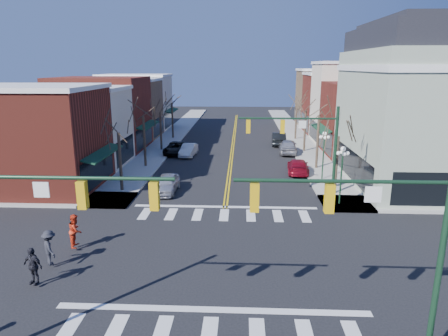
# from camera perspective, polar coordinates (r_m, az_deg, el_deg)

# --- Properties ---
(ground) EXTENTS (160.00, 160.00, 0.00)m
(ground) POSITION_cam_1_polar(r_m,az_deg,el_deg) (21.44, -0.75, -12.70)
(ground) COLOR black
(ground) RESTS_ON ground
(sidewalk_left) EXTENTS (3.50, 70.00, 0.15)m
(sidewalk_left) POSITION_cam_1_polar(r_m,az_deg,el_deg) (41.44, -11.27, 0.59)
(sidewalk_left) COLOR #9E9B93
(sidewalk_left) RESTS_ON ground
(sidewalk_right) EXTENTS (3.50, 70.00, 0.15)m
(sidewalk_right) POSITION_cam_1_polar(r_m,az_deg,el_deg) (40.95, 13.25, 0.31)
(sidewalk_right) COLOR #9E9B93
(sidewalk_right) RESTS_ON ground
(bldg_left_brick_a) EXTENTS (10.00, 8.50, 8.00)m
(bldg_left_brick_a) POSITION_cam_1_polar(r_m,az_deg,el_deg) (35.49, -25.45, 3.64)
(bldg_left_brick_a) COLOR maroon
(bldg_left_brick_a) RESTS_ON ground
(bldg_left_stucco_a) EXTENTS (10.00, 7.00, 7.50)m
(bldg_left_stucco_a) POSITION_cam_1_polar(r_m,az_deg,el_deg) (42.42, -20.60, 5.32)
(bldg_left_stucco_a) COLOR beige
(bldg_left_stucco_a) RESTS_ON ground
(bldg_left_brick_b) EXTENTS (10.00, 9.00, 8.50)m
(bldg_left_brick_b) POSITION_cam_1_polar(r_m,az_deg,el_deg) (49.75, -17.09, 7.40)
(bldg_left_brick_b) COLOR maroon
(bldg_left_brick_b) RESTS_ON ground
(bldg_left_tan) EXTENTS (10.00, 7.50, 7.80)m
(bldg_left_tan) POSITION_cam_1_polar(r_m,az_deg,el_deg) (57.58, -14.34, 8.10)
(bldg_left_tan) COLOR #86694A
(bldg_left_tan) RESTS_ON ground
(bldg_left_stucco_b) EXTENTS (10.00, 8.00, 8.20)m
(bldg_left_stucco_b) POSITION_cam_1_polar(r_m,az_deg,el_deg) (64.98, -12.38, 9.06)
(bldg_left_stucco_b) COLOR beige
(bldg_left_stucco_b) RESTS_ON ground
(bldg_right_brick_a) EXTENTS (10.00, 8.50, 8.00)m
(bldg_right_brick_a) POSITION_cam_1_polar(r_m,az_deg,el_deg) (47.40, 20.37, 6.51)
(bldg_right_brick_a) COLOR maroon
(bldg_right_brick_a) RESTS_ON ground
(bldg_right_stucco) EXTENTS (10.00, 7.00, 10.00)m
(bldg_right_stucco) POSITION_cam_1_polar(r_m,az_deg,el_deg) (54.69, 18.05, 8.70)
(bldg_right_stucco) COLOR beige
(bldg_right_stucco) RESTS_ON ground
(bldg_right_brick_b) EXTENTS (10.00, 8.00, 8.50)m
(bldg_right_brick_b) POSITION_cam_1_polar(r_m,az_deg,el_deg) (61.99, 16.20, 8.73)
(bldg_right_brick_b) COLOR maroon
(bldg_right_brick_b) RESTS_ON ground
(bldg_right_tan) EXTENTS (10.00, 8.00, 9.00)m
(bldg_right_tan) POSITION_cam_1_polar(r_m,az_deg,el_deg) (69.75, 14.71, 9.60)
(bldg_right_tan) COLOR #86694A
(bldg_right_tan) RESTS_ON ground
(victorian_corner) EXTENTS (12.25, 14.25, 13.30)m
(victorian_corner) POSITION_cam_1_polar(r_m,az_deg,el_deg) (37.03, 27.40, 7.99)
(victorian_corner) COLOR #98A58F
(victorian_corner) RESTS_ON ground
(traffic_mast_near_left) EXTENTS (6.60, 0.28, 7.20)m
(traffic_mast_near_left) POSITION_cam_1_polar(r_m,az_deg,el_deg) (14.36, -25.61, -7.72)
(traffic_mast_near_left) COLOR #14331E
(traffic_mast_near_left) RESTS_ON ground
(traffic_mast_near_right) EXTENTS (6.60, 0.28, 7.20)m
(traffic_mast_near_right) POSITION_cam_1_polar(r_m,az_deg,el_deg) (13.44, 21.77, -8.79)
(traffic_mast_near_right) COLOR #14331E
(traffic_mast_near_right) RESTS_ON ground
(traffic_mast_far_right) EXTENTS (6.60, 0.28, 7.20)m
(traffic_mast_far_right) POSITION_cam_1_polar(r_m,az_deg,el_deg) (27.29, 11.88, 3.40)
(traffic_mast_far_right) COLOR #14331E
(traffic_mast_far_right) RESTS_ON ground
(lamppost_corner) EXTENTS (0.36, 0.36, 4.33)m
(lamppost_corner) POSITION_cam_1_polar(r_m,az_deg,el_deg) (29.25, 16.51, 0.34)
(lamppost_corner) COLOR #14331E
(lamppost_corner) RESTS_ON ground
(lamppost_midblock) EXTENTS (0.36, 0.36, 4.33)m
(lamppost_midblock) POSITION_cam_1_polar(r_m,az_deg,el_deg) (35.44, 14.08, 2.89)
(lamppost_midblock) COLOR #14331E
(lamppost_midblock) RESTS_ON ground
(tree_left_a) EXTENTS (0.24, 0.24, 4.76)m
(tree_left_a) POSITION_cam_1_polar(r_m,az_deg,el_deg) (32.39, -14.59, 0.74)
(tree_left_a) COLOR #382B21
(tree_left_a) RESTS_ON ground
(tree_left_b) EXTENTS (0.24, 0.24, 5.04)m
(tree_left_b) POSITION_cam_1_polar(r_m,az_deg,el_deg) (39.90, -11.29, 3.65)
(tree_left_b) COLOR #382B21
(tree_left_b) RESTS_ON ground
(tree_left_c) EXTENTS (0.24, 0.24, 4.55)m
(tree_left_c) POSITION_cam_1_polar(r_m,az_deg,el_deg) (47.63, -9.01, 5.17)
(tree_left_c) COLOR #382B21
(tree_left_c) RESTS_ON ground
(tree_left_d) EXTENTS (0.24, 0.24, 4.90)m
(tree_left_d) POSITION_cam_1_polar(r_m,az_deg,el_deg) (55.38, -7.37, 6.68)
(tree_left_d) COLOR #382B21
(tree_left_d) RESTS_ON ground
(tree_right_a) EXTENTS (0.24, 0.24, 4.62)m
(tree_right_a) POSITION_cam_1_polar(r_m,az_deg,el_deg) (31.80, 15.73, 0.28)
(tree_right_a) COLOR #382B21
(tree_right_a) RESTS_ON ground
(tree_right_b) EXTENTS (0.24, 0.24, 5.18)m
(tree_right_b) POSITION_cam_1_polar(r_m,az_deg,el_deg) (39.40, 13.22, 3.51)
(tree_right_b) COLOR #382B21
(tree_right_b) RESTS_ON ground
(tree_right_c) EXTENTS (0.24, 0.24, 4.83)m
(tree_right_c) POSITION_cam_1_polar(r_m,az_deg,el_deg) (47.20, 11.48, 5.14)
(tree_right_c) COLOR #382B21
(tree_right_c) RESTS_ON ground
(tree_right_d) EXTENTS (0.24, 0.24, 4.97)m
(tree_right_d) POSITION_cam_1_polar(r_m,az_deg,el_deg) (55.02, 10.25, 6.56)
(tree_right_d) COLOR #382B21
(tree_right_d) RESTS_ON ground
(car_left_near) EXTENTS (1.76, 4.21, 1.43)m
(car_left_near) POSITION_cam_1_polar(r_m,az_deg,el_deg) (31.93, -8.22, -2.23)
(car_left_near) COLOR silver
(car_left_near) RESTS_ON ground
(car_left_mid) EXTENTS (1.77, 4.15, 1.33)m
(car_left_mid) POSITION_cam_1_polar(r_m,az_deg,el_deg) (44.61, -5.09, 2.56)
(car_left_mid) COLOR silver
(car_left_mid) RESTS_ON ground
(car_left_far) EXTENTS (2.42, 4.93, 1.35)m
(car_left_far) POSITION_cam_1_polar(r_m,az_deg,el_deg) (45.79, -6.92, 2.83)
(car_left_far) COLOR black
(car_left_far) RESTS_ON ground
(car_right_near) EXTENTS (2.26, 4.75, 1.34)m
(car_right_near) POSITION_cam_1_polar(r_m,az_deg,el_deg) (37.84, 10.53, 0.24)
(car_right_near) COLOR maroon
(car_right_near) RESTS_ON ground
(car_right_mid) EXTENTS (2.31, 4.99, 1.65)m
(car_right_mid) POSITION_cam_1_polar(r_m,az_deg,el_deg) (46.19, 9.12, 3.05)
(car_right_mid) COLOR #ABAAAF
(car_right_mid) RESTS_ON ground
(car_right_far) EXTENTS (1.92, 4.89, 1.59)m
(car_right_far) POSITION_cam_1_polar(r_m,az_deg,el_deg) (51.24, 7.83, 4.17)
(car_right_far) COLOR black
(car_right_far) RESTS_ON ground
(pedestrian_red_b) EXTENTS (0.84, 1.00, 1.85)m
(pedestrian_red_b) POSITION_cam_1_polar(r_m,az_deg,el_deg) (23.41, -20.45, -8.36)
(pedestrian_red_b) COLOR red
(pedestrian_red_b) RESTS_ON sidewalk_left
(pedestrian_dark_a) EXTENTS (1.11, 0.75, 1.75)m
(pedestrian_dark_a) POSITION_cam_1_polar(r_m,az_deg,el_deg) (20.42, -25.65, -12.47)
(pedestrian_dark_a) COLOR black
(pedestrian_dark_a) RESTS_ON sidewalk_left
(pedestrian_dark_b) EXTENTS (1.26, 1.31, 1.79)m
(pedestrian_dark_b) POSITION_cam_1_polar(r_m,az_deg,el_deg) (21.87, -23.65, -10.39)
(pedestrian_dark_b) COLOR #202129
(pedestrian_dark_b) RESTS_ON sidewalk_left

